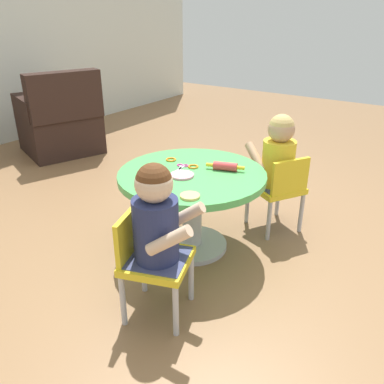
% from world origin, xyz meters
% --- Properties ---
extents(ground_plane, '(10.00, 10.00, 0.00)m').
position_xyz_m(ground_plane, '(0.00, 0.00, 0.00)').
color(ground_plane, olive).
extents(craft_table, '(0.87, 0.87, 0.51)m').
position_xyz_m(craft_table, '(0.00, 0.00, 0.39)').
color(craft_table, silver).
rests_on(craft_table, ground).
extents(child_chair_left, '(0.38, 0.38, 0.54)m').
position_xyz_m(child_chair_left, '(-0.59, -0.17, 0.31)').
color(child_chair_left, '#B7B7BC').
rests_on(child_chair_left, ground).
extents(seated_child_left, '(0.37, 0.41, 0.51)m').
position_xyz_m(seated_child_left, '(-0.58, -0.21, 0.53)').
color(seated_child_left, '#3F4772').
rests_on(seated_child_left, ground).
extents(child_chair_right, '(0.41, 0.41, 0.54)m').
position_xyz_m(child_chair_right, '(0.51, -0.34, 0.31)').
color(child_chair_right, '#B7B7BC').
rests_on(child_chair_right, ground).
extents(seated_child_right, '(0.41, 0.43, 0.51)m').
position_xyz_m(seated_child_right, '(0.53, -0.31, 0.53)').
color(seated_child_right, '#3F4772').
rests_on(seated_child_right, ground).
extents(armchair_dark, '(0.90, 0.92, 0.85)m').
position_xyz_m(armchair_dark, '(0.75, 2.15, 0.31)').
color(armchair_dark, black).
rests_on(armchair_dark, ground).
extents(rolling_pin, '(0.10, 0.22, 0.05)m').
position_xyz_m(rolling_pin, '(0.14, -0.14, 0.54)').
color(rolling_pin, '#D83F3F').
rests_on(rolling_pin, craft_table).
extents(craft_scissors, '(0.14, 0.10, 0.01)m').
position_xyz_m(craft_scissors, '(0.03, 0.10, 0.51)').
color(craft_scissors, silver).
rests_on(craft_scissors, craft_table).
extents(playdough_blob_0, '(0.10, 0.10, 0.01)m').
position_xyz_m(playdough_blob_0, '(-0.29, -0.18, 0.52)').
color(playdough_blob_0, '#F2CC72').
rests_on(playdough_blob_0, craft_table).
extents(playdough_blob_1, '(0.14, 0.14, 0.01)m').
position_xyz_m(playdough_blob_1, '(-0.08, 0.01, 0.52)').
color(playdough_blob_1, pink).
rests_on(playdough_blob_1, craft_table).
extents(cookie_cutter_0, '(0.07, 0.07, 0.01)m').
position_xyz_m(cookie_cutter_0, '(0.09, 0.22, 0.52)').
color(cookie_cutter_0, orange).
rests_on(cookie_cutter_0, craft_table).
extents(cookie_cutter_1, '(0.06, 0.06, 0.01)m').
position_xyz_m(cookie_cutter_1, '(0.07, 0.04, 0.52)').
color(cookie_cutter_1, orange).
rests_on(cookie_cutter_1, craft_table).
extents(cookie_cutter_2, '(0.07, 0.07, 0.01)m').
position_xyz_m(cookie_cutter_2, '(-0.21, 0.20, 0.52)').
color(cookie_cutter_2, orange).
rests_on(cookie_cutter_2, craft_table).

